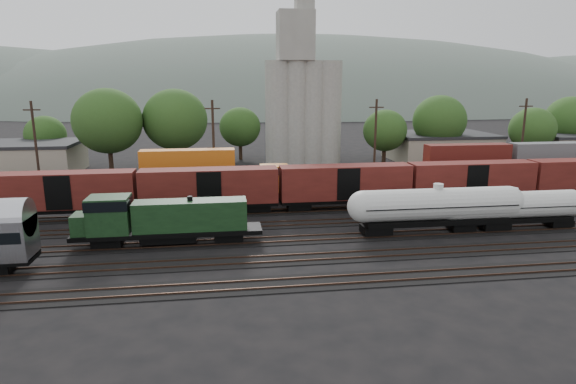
{
  "coord_description": "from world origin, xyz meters",
  "views": [
    {
      "loc": [
        -11.04,
        -47.5,
        14.47
      ],
      "look_at": [
        -4.05,
        2.0,
        3.0
      ],
      "focal_mm": 30.0,
      "sensor_mm": 36.0,
      "label": 1
    }
  ],
  "objects": [
    {
      "name": "ground",
      "position": [
        0.0,
        0.0,
        0.0
      ],
      "size": [
        600.0,
        600.0,
        0.0
      ],
      "primitive_type": "plane",
      "color": "black"
    },
    {
      "name": "tracks",
      "position": [
        0.0,
        0.0,
        0.05
      ],
      "size": [
        180.0,
        33.2,
        0.2
      ],
      "color": "black",
      "rests_on": "ground"
    },
    {
      "name": "green_locomotive",
      "position": [
        -16.8,
        -5.0,
        2.52
      ],
      "size": [
        16.67,
        2.94,
        4.41
      ],
      "color": "black",
      "rests_on": "ground"
    },
    {
      "name": "tank_car_a",
      "position": [
        9.52,
        -5.0,
        2.76
      ],
      "size": [
        17.8,
        3.19,
        4.66
      ],
      "color": "silver",
      "rests_on": "ground"
    },
    {
      "name": "tank_car_b",
      "position": [
        17.4,
        -5.0,
        2.42
      ],
      "size": [
        15.41,
        2.76,
        4.04
      ],
      "color": "silver",
      "rests_on": "ground"
    },
    {
      "name": "orange_locomotive",
      "position": [
        -0.33,
        10.0,
        2.44
      ],
      "size": [
        17.07,
        2.84,
        4.27
      ],
      "color": "black",
      "rests_on": "ground"
    },
    {
      "name": "boxcar_string",
      "position": [
        3.02,
        5.0,
        3.12
      ],
      "size": [
        169.0,
        2.9,
        4.2
      ],
      "color": "black",
      "rests_on": "ground"
    },
    {
      "name": "container_wall",
      "position": [
        16.82,
        15.0,
        2.63
      ],
      "size": [
        185.94,
        2.6,
        5.8
      ],
      "color": "black",
      "rests_on": "ground"
    },
    {
      "name": "grain_silo",
      "position": [
        3.28,
        36.0,
        11.26
      ],
      "size": [
        13.4,
        5.0,
        29.0
      ],
      "color": "#99968C",
      "rests_on": "ground"
    },
    {
      "name": "industrial_sheds",
      "position": [
        6.63,
        35.25,
        2.56
      ],
      "size": [
        119.38,
        17.26,
        5.1
      ],
      "color": "#9E937F",
      "rests_on": "ground"
    },
    {
      "name": "tree_band",
      "position": [
        4.85,
        36.38,
        7.47
      ],
      "size": [
        165.7,
        22.43,
        13.94
      ],
      "color": "black",
      "rests_on": "ground"
    },
    {
      "name": "utility_poles",
      "position": [
        0.0,
        22.0,
        6.21
      ],
      "size": [
        122.2,
        0.36,
        12.0
      ],
      "color": "black",
      "rests_on": "ground"
    },
    {
      "name": "distant_hills",
      "position": [
        23.92,
        260.0,
        -20.56
      ],
      "size": [
        860.0,
        286.0,
        130.0
      ],
      "color": "#59665B",
      "rests_on": "ground"
    }
  ]
}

